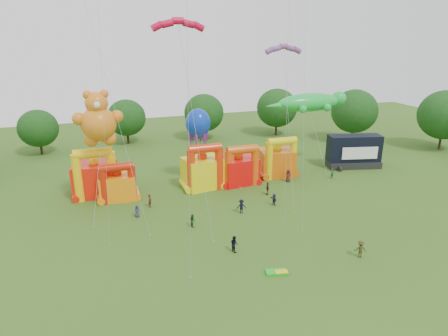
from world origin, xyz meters
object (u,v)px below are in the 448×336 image
object	(u,v)px
bouncy_castle_0	(95,177)
spectator_0	(137,211)
teddy_bear_kite	(98,152)
bouncy_castle_2	(203,171)
octopus_kite	(214,154)
spectator_4	(267,188)
gecko_kite	(310,106)
stage_trailer	(354,152)

from	to	relation	value
bouncy_castle_0	spectator_0	world-z (taller)	bouncy_castle_0
teddy_bear_kite	spectator_0	size ratio (longest dim) A/B	9.65
bouncy_castle_2	octopus_kite	size ratio (longest dim) A/B	0.62
octopus_kite	spectator_4	size ratio (longest dim) A/B	6.09
octopus_kite	spectator_4	world-z (taller)	octopus_kite
bouncy_castle_2	teddy_bear_kite	size ratio (longest dim) A/B	0.46
bouncy_castle_2	spectator_0	distance (m)	12.68
gecko_kite	teddy_bear_kite	bearing A→B (deg)	-170.36
bouncy_castle_0	gecko_kite	distance (m)	34.88
stage_trailer	teddy_bear_kite	bearing A→B (deg)	-175.17
bouncy_castle_0	spectator_0	bearing A→B (deg)	-63.43
stage_trailer	spectator_0	bearing A→B (deg)	-168.05
stage_trailer	gecko_kite	xyz separation A→B (m)	(-7.62, 2.21, 7.73)
bouncy_castle_0	stage_trailer	size ratio (longest dim) A/B	0.78
teddy_bear_kite	bouncy_castle_0	bearing A→B (deg)	97.88
bouncy_castle_0	bouncy_castle_2	bearing A→B (deg)	-7.54
bouncy_castle_0	octopus_kite	bearing A→B (deg)	-2.99
bouncy_castle_2	spectator_0	xyz separation A→B (m)	(-10.50, -6.87, -1.85)
bouncy_castle_2	spectator_4	world-z (taller)	bouncy_castle_2
gecko_kite	spectator_0	size ratio (longest dim) A/B	9.29
bouncy_castle_2	spectator_4	distance (m)	9.71
bouncy_castle_2	gecko_kite	bearing A→B (deg)	9.56
octopus_kite	spectator_0	distance (m)	15.30
bouncy_castle_0	spectator_4	distance (m)	23.99
spectator_0	spectator_4	xyz separation A→B (m)	(18.29, 1.34, 0.14)
bouncy_castle_0	stage_trailer	xyz separation A→B (m)	(41.63, -0.97, -0.06)
spectator_0	spectator_4	size ratio (longest dim) A/B	0.84
spectator_4	octopus_kite	bearing A→B (deg)	-120.35
teddy_bear_kite	gecko_kite	bearing A→B (deg)	9.64
spectator_0	stage_trailer	bearing A→B (deg)	1.40
gecko_kite	bouncy_castle_0	bearing A→B (deg)	-177.91
teddy_bear_kite	spectator_0	world-z (taller)	teddy_bear_kite
stage_trailer	octopus_kite	world-z (taller)	octopus_kite
spectator_4	bouncy_castle_0	bearing A→B (deg)	-89.96
bouncy_castle_2	octopus_kite	world-z (taller)	octopus_kite
gecko_kite	spectator_0	xyz separation A→B (m)	(-29.58, -10.08, -9.61)
gecko_kite	spectator_4	bearing A→B (deg)	-142.24
teddy_bear_kite	octopus_kite	bearing A→B (deg)	12.30
gecko_kite	spectator_4	world-z (taller)	gecko_kite
spectator_0	octopus_kite	bearing A→B (deg)	22.00
gecko_kite	stage_trailer	bearing A→B (deg)	-16.16
stage_trailer	gecko_kite	bearing A→B (deg)	163.84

